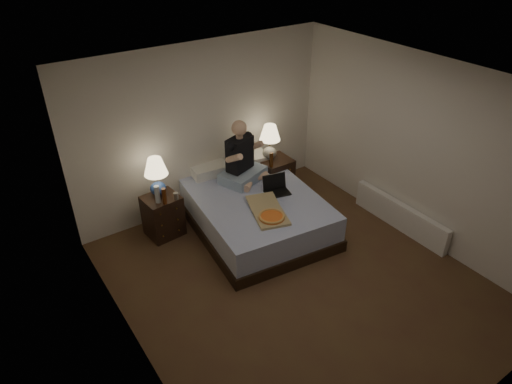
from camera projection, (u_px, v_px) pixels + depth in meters
floor at (297, 281)px, 5.70m from camera, size 4.00×4.50×0.00m
ceiling at (309, 87)px, 4.38m from camera, size 4.00×4.50×0.00m
wall_back at (203, 128)px, 6.62m from camera, size 4.00×0.00×2.50m
wall_front at (491, 327)px, 3.47m from camera, size 4.00×0.00×2.50m
wall_left at (129, 265)px, 4.08m from camera, size 0.00×4.50×2.50m
wall_right at (419, 150)px, 6.01m from camera, size 0.00×4.50×2.50m
bed at (255, 211)px, 6.55m from camera, size 1.85×2.32×0.53m
nightstand_left at (163, 216)px, 6.38m from camera, size 0.51×0.46×0.61m
nightstand_right at (275, 177)px, 7.28m from camera, size 0.48×0.44×0.63m
lamp_left at (157, 177)px, 6.14m from camera, size 0.32×0.32×0.56m
lamp_right at (270, 142)px, 7.01m from camera, size 0.35×0.35×0.56m
water_bottle at (157, 194)px, 6.05m from camera, size 0.07×0.07×0.25m
soda_can at (176, 196)px, 6.15m from camera, size 0.07×0.07×0.10m
beer_bottle_left at (164, 196)px, 6.04m from camera, size 0.06×0.06×0.23m
beer_bottle_right at (271, 160)px, 6.87m from camera, size 0.06×0.06×0.23m
person at (242, 152)px, 6.53m from camera, size 0.80×0.71×0.93m
laptop at (277, 186)px, 6.39m from camera, size 0.40×0.35×0.24m
pizza_box at (272, 217)px, 5.88m from camera, size 0.61×0.85×0.08m
radiator at (400, 216)px, 6.56m from camera, size 0.10×1.60×0.40m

